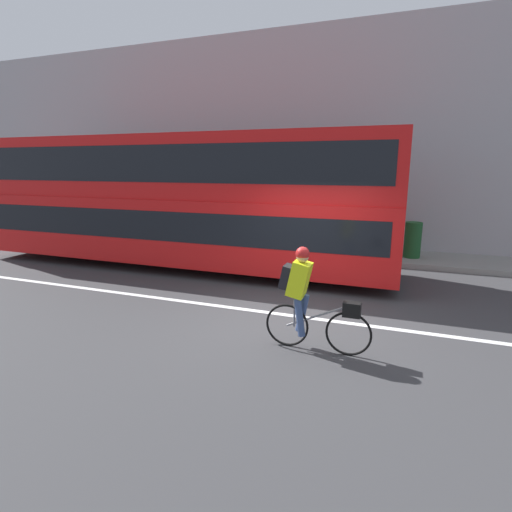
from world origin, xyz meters
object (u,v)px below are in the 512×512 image
Objects in this scene: bus at (179,196)px; cyclist_on_bike at (307,295)px; trash_bin at (413,240)px; street_sign_post at (375,205)px.

cyclist_on_bike is at bearing -40.90° from bus.
cyclist_on_bike reaches higher than trash_bin.
trash_bin is (6.22, 2.73, -1.31)m from bus.
cyclist_on_bike is 1.58× the size of trash_bin.
cyclist_on_bike is 0.61× the size of street_sign_post.
bus is 6.91m from trash_bin.
street_sign_post is at bearing -179.71° from trash_bin.
cyclist_on_bike is 6.78m from street_sign_post.
bus is 11.36× the size of trash_bin.
bus reaches higher than cyclist_on_bike.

